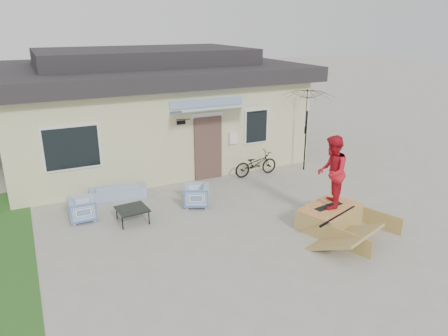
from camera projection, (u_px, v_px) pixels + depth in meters
name	position (u px, v px, depth m)	size (l,w,h in m)	color
ground	(246.00, 244.00, 10.02)	(90.00, 90.00, 0.00)	gray
grass_strip	(1.00, 254.00, 9.59)	(1.40, 8.00, 0.01)	#23521D
house	(147.00, 106.00, 16.19)	(10.80, 8.49, 4.10)	beige
loveseat	(118.00, 188.00, 12.57)	(1.64, 0.48, 0.64)	#3963A8
armchair_left	(82.00, 208.00, 11.13)	(0.66, 0.62, 0.68)	#3963A8
armchair_right	(196.00, 194.00, 12.00)	(0.68, 0.64, 0.70)	#3963A8
coffee_table	(133.00, 215.00, 11.10)	(0.76, 0.76, 0.38)	black
bicycle	(256.00, 161.00, 14.35)	(0.55, 1.58, 1.01)	black
patio_umbrella	(307.00, 121.00, 14.51)	(2.20, 2.13, 2.20)	black
skate_ramp	(330.00, 217.00, 10.84)	(1.55, 2.07, 0.52)	#9E8143
skateboard	(329.00, 206.00, 10.78)	(0.85, 0.21, 0.05)	black
skater	(332.00, 171.00, 10.47)	(0.90, 0.70, 1.84)	red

